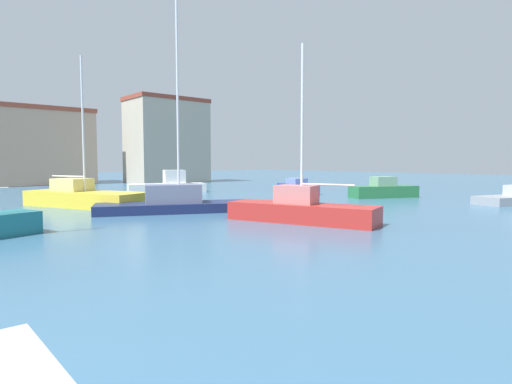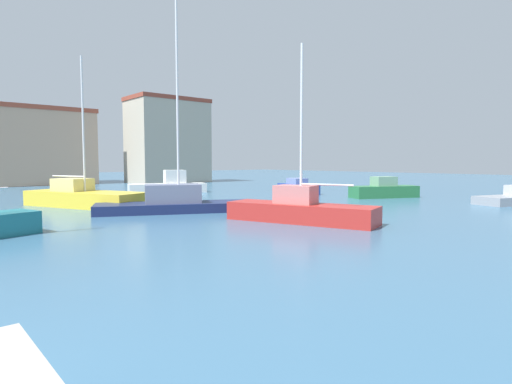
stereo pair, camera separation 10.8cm
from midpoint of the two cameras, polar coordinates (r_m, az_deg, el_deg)
water at (r=29.00m, az=-12.29°, el=-1.36°), size 160.00×160.00×0.00m
sailboat_navy_far_left at (r=23.28m, az=-10.52°, el=-1.29°), size 8.89×5.81×12.31m
motorboat_white_center_channel at (r=37.69m, az=-11.59°, el=0.84°), size 6.85×3.83×1.98m
motorboat_blue_inner_mooring at (r=36.45m, az=5.74°, el=0.61°), size 2.73×4.98×1.30m
motorboat_green_distant_north at (r=33.37m, az=17.00°, el=0.26°), size 5.40×3.56×1.60m
sailboat_red_far_right at (r=19.18m, az=6.14°, el=-2.39°), size 3.96×7.06×7.93m
sailboat_yellow_outer_mooring at (r=27.63m, az=-22.16°, el=-0.61°), size 5.44×8.34×8.99m
yacht_club at (r=57.33m, az=-28.10°, el=5.44°), size 12.79×9.83×8.98m
harbor_office at (r=55.88m, az=-11.75°, el=6.81°), size 9.63×6.14×10.78m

